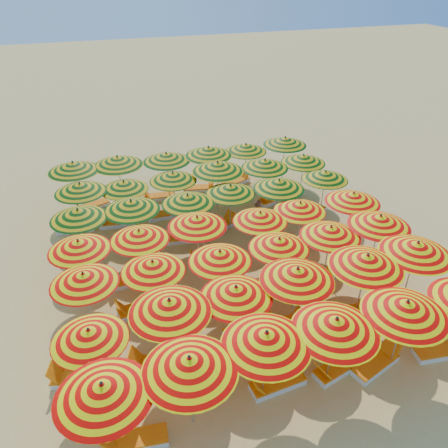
# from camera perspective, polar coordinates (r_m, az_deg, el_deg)

# --- Properties ---
(ground) EXTENTS (120.00, 120.00, 0.00)m
(ground) POSITION_cam_1_polar(r_m,az_deg,el_deg) (18.64, 0.48, -4.96)
(ground) COLOR tan
(ground) RESTS_ON ground
(umbrella_0) EXTENTS (3.03, 3.03, 2.59)m
(umbrella_0) POSITION_cam_1_polar(r_m,az_deg,el_deg) (11.51, -15.56, -20.19)
(umbrella_0) COLOR silver
(umbrella_0) RESTS_ON ground
(umbrella_1) EXTENTS (3.03, 3.03, 2.68)m
(umbrella_1) POSITION_cam_1_polar(r_m,az_deg,el_deg) (11.56, -4.52, -17.79)
(umbrella_1) COLOR silver
(umbrella_1) RESTS_ON ground
(umbrella_2) EXTENTS (3.09, 3.09, 2.67)m
(umbrella_2) POSITION_cam_1_polar(r_m,az_deg,el_deg) (12.17, 5.55, -14.68)
(umbrella_2) COLOR silver
(umbrella_2) RESTS_ON ground
(umbrella_3) EXTENTS (3.02, 3.02, 2.67)m
(umbrella_3) POSITION_cam_1_polar(r_m,az_deg,el_deg) (12.85, 14.42, -12.67)
(umbrella_3) COLOR silver
(umbrella_3) RESTS_ON ground
(umbrella_4) EXTENTS (3.05, 3.05, 2.72)m
(umbrella_4) POSITION_cam_1_polar(r_m,az_deg,el_deg) (13.95, 22.70, -10.10)
(umbrella_4) COLOR silver
(umbrella_4) RESTS_ON ground
(umbrella_6) EXTENTS (2.28, 2.28, 2.34)m
(umbrella_6) POSITION_cam_1_polar(r_m,az_deg,el_deg) (13.17, -17.20, -13.68)
(umbrella_6) COLOR silver
(umbrella_6) RESTS_ON ground
(umbrella_7) EXTENTS (3.24, 3.24, 2.65)m
(umbrella_7) POSITION_cam_1_polar(r_m,az_deg,el_deg) (13.15, -7.12, -10.57)
(umbrella_7) COLOR silver
(umbrella_7) RESTS_ON ground
(umbrella_8) EXTENTS (2.95, 2.95, 2.48)m
(umbrella_8) POSITION_cam_1_polar(r_m,az_deg,el_deg) (13.76, 1.56, -8.88)
(umbrella_8) COLOR silver
(umbrella_8) RESTS_ON ground
(umbrella_9) EXTENTS (2.58, 2.58, 2.63)m
(umbrella_9) POSITION_cam_1_polar(r_m,az_deg,el_deg) (14.43, 9.56, -6.48)
(umbrella_9) COLOR silver
(umbrella_9) RESTS_ON ground
(umbrella_10) EXTENTS (3.16, 3.16, 2.71)m
(umbrella_10) POSITION_cam_1_polar(r_m,az_deg,el_deg) (15.45, 18.15, -4.60)
(umbrella_10) COLOR silver
(umbrella_10) RESTS_ON ground
(umbrella_11) EXTENTS (3.30, 3.30, 2.71)m
(umbrella_11) POSITION_cam_1_polar(r_m,az_deg,el_deg) (16.71, 23.87, -2.91)
(umbrella_11) COLOR silver
(umbrella_11) RESTS_ON ground
(umbrella_12) EXTENTS (2.73, 2.73, 2.41)m
(umbrella_12) POSITION_cam_1_polar(r_m,az_deg,el_deg) (15.08, -17.85, -6.80)
(umbrella_12) COLOR silver
(umbrella_12) RESTS_ON ground
(umbrella_13) EXTENTS (2.90, 2.90, 2.37)m
(umbrella_13) POSITION_cam_1_polar(r_m,az_deg,el_deg) (15.14, -9.28, -5.46)
(umbrella_13) COLOR silver
(umbrella_13) RESTS_ON ground
(umbrella_14) EXTENTS (2.54, 2.54, 2.41)m
(umbrella_14) POSITION_cam_1_polar(r_m,az_deg,el_deg) (15.35, -0.54, -4.21)
(umbrella_14) COLOR silver
(umbrella_14) RESTS_ON ground
(umbrella_15) EXTENTS (2.95, 2.95, 2.41)m
(umbrella_15) POSITION_cam_1_polar(r_m,az_deg,el_deg) (16.15, 7.21, -2.52)
(umbrella_15) COLOR silver
(umbrella_15) RESTS_ON ground
(umbrella_16) EXTENTS (2.42, 2.42, 2.48)m
(umbrella_16) POSITION_cam_1_polar(r_m,az_deg,el_deg) (17.06, 13.75, -0.96)
(umbrella_16) COLOR silver
(umbrella_16) RESTS_ON ground
(umbrella_17) EXTENTS (2.55, 2.55, 2.59)m
(umbrella_17) POSITION_cam_1_polar(r_m,az_deg,el_deg) (18.11, 19.69, 0.40)
(umbrella_17) COLOR silver
(umbrella_17) RESTS_ON ground
(umbrella_18) EXTENTS (2.96, 2.96, 2.43)m
(umbrella_18) POSITION_cam_1_polar(r_m,az_deg,el_deg) (16.72, -18.44, -2.69)
(umbrella_18) COLOR silver
(umbrella_18) RESTS_ON ground
(umbrella_19) EXTENTS (2.76, 2.76, 2.41)m
(umbrella_19) POSITION_cam_1_polar(r_m,az_deg,el_deg) (16.77, -11.01, -1.43)
(umbrella_19) COLOR silver
(umbrella_19) RESTS_ON ground
(umbrella_20) EXTENTS (2.41, 2.41, 2.51)m
(umbrella_20) POSITION_cam_1_polar(r_m,az_deg,el_deg) (17.17, -3.53, 0.31)
(umbrella_20) COLOR silver
(umbrella_20) RESTS_ON ground
(umbrella_21) EXTENTS (2.62, 2.62, 2.38)m
(umbrella_21) POSITION_cam_1_polar(r_m,az_deg,el_deg) (17.73, 4.74, 0.95)
(umbrella_21) COLOR silver
(umbrella_21) RESTS_ON ground
(umbrella_22) EXTENTS (2.80, 2.80, 2.35)m
(umbrella_22) POSITION_cam_1_polar(r_m,az_deg,el_deg) (18.71, 9.90, 2.23)
(umbrella_22) COLOR silver
(umbrella_22) RESTS_ON ground
(umbrella_23) EXTENTS (2.77, 2.77, 2.52)m
(umbrella_23) POSITION_cam_1_polar(r_m,az_deg,el_deg) (19.65, 16.51, 3.33)
(umbrella_23) COLOR silver
(umbrella_23) RESTS_ON ground
(umbrella_24) EXTENTS (2.94, 2.94, 2.47)m
(umbrella_24) POSITION_cam_1_polar(r_m,az_deg,el_deg) (18.65, -18.50, 1.23)
(umbrella_24) COLOR silver
(umbrella_24) RESTS_ON ground
(umbrella_25) EXTENTS (2.91, 2.91, 2.51)m
(umbrella_25) POSITION_cam_1_polar(r_m,az_deg,el_deg) (18.67, -12.01, 2.41)
(umbrella_25) COLOR silver
(umbrella_25) RESTS_ON ground
(umbrella_26) EXTENTS (3.03, 3.03, 2.43)m
(umbrella_26) POSITION_cam_1_polar(r_m,az_deg,el_deg) (18.93, -4.76, 3.24)
(umbrella_26) COLOR silver
(umbrella_26) RESTS_ON ground
(umbrella_27) EXTENTS (2.99, 2.99, 2.40)m
(umbrella_27) POSITION_cam_1_polar(r_m,az_deg,el_deg) (19.76, 0.85, 4.53)
(umbrella_27) COLOR silver
(umbrella_27) RESTS_ON ground
(umbrella_28) EXTENTS (2.45, 2.45, 2.50)m
(umbrella_28) POSITION_cam_1_polar(r_m,az_deg,el_deg) (20.17, 7.19, 5.16)
(umbrella_28) COLOR silver
(umbrella_28) RESTS_ON ground
(umbrella_29) EXTENTS (2.78, 2.78, 2.37)m
(umbrella_29) POSITION_cam_1_polar(r_m,az_deg,el_deg) (21.69, 13.08, 6.20)
(umbrella_29) COLOR silver
(umbrella_29) RESTS_ON ground
(umbrella_30) EXTENTS (2.78, 2.78, 2.48)m
(umbrella_30) POSITION_cam_1_polar(r_m,az_deg,el_deg) (20.79, -18.28, 4.52)
(umbrella_30) COLOR silver
(umbrella_30) RESTS_ON ground
(umbrella_31) EXTENTS (2.80, 2.80, 2.35)m
(umbrella_31) POSITION_cam_1_polar(r_m,az_deg,el_deg) (20.74, -12.93, 4.95)
(umbrella_31) COLOR silver
(umbrella_31) RESTS_ON ground
(umbrella_32) EXTENTS (2.41, 2.41, 2.41)m
(umbrella_32) POSITION_cam_1_polar(r_m,az_deg,el_deg) (21.07, -6.68, 6.15)
(umbrella_32) COLOR silver
(umbrella_32) RESTS_ON ground
(umbrella_33) EXTENTS (2.68, 2.68, 2.70)m
(umbrella_33) POSITION_cam_1_polar(r_m,az_deg,el_deg) (21.34, -0.84, 7.48)
(umbrella_33) COLOR silver
(umbrella_33) RESTS_ON ground
(umbrella_34) EXTENTS (2.49, 2.49, 2.52)m
(umbrella_34) POSITION_cam_1_polar(r_m,az_deg,el_deg) (22.14, 5.35, 7.82)
(umbrella_34) COLOR silver
(umbrella_34) RESTS_ON ground
(umbrella_35) EXTENTS (2.66, 2.66, 2.45)m
(umbrella_35) POSITION_cam_1_polar(r_m,az_deg,el_deg) (23.15, 10.32, 8.36)
(umbrella_35) COLOR silver
(umbrella_35) RESTS_ON ground
(umbrella_36) EXTENTS (2.64, 2.64, 2.65)m
(umbrella_36) POSITION_cam_1_polar(r_m,az_deg,el_deg) (22.69, -19.09, 7.10)
(umbrella_36) COLOR silver
(umbrella_36) RESTS_ON ground
(umbrella_37) EXTENTS (3.24, 3.24, 2.68)m
(umbrella_37) POSITION_cam_1_polar(r_m,az_deg,el_deg) (22.67, -13.72, 8.02)
(umbrella_37) COLOR silver
(umbrella_37) RESTS_ON ground
(umbrella_38) EXTENTS (3.22, 3.22, 2.59)m
(umbrella_38) POSITION_cam_1_polar(r_m,az_deg,el_deg) (22.88, -7.53, 8.66)
(umbrella_38) COLOR silver
(umbrella_38) RESTS_ON ground
(umbrella_39) EXTENTS (2.76, 2.76, 2.66)m
(umbrella_39) POSITION_cam_1_polar(r_m,az_deg,el_deg) (23.24, -2.05, 9.47)
(umbrella_39) COLOR silver
(umbrella_39) RESTS_ON ground
(umbrella_40) EXTENTS (3.01, 3.01, 2.42)m
(umbrella_40) POSITION_cam_1_polar(r_m,az_deg,el_deg) (24.29, 2.87, 9.91)
(umbrella_40) COLOR silver
(umbrella_40) RESTS_ON ground
(umbrella_41) EXTENTS (2.95, 2.95, 2.57)m
(umbrella_41) POSITION_cam_1_polar(r_m,az_deg,el_deg) (25.05, 7.97, 10.67)
(umbrella_41) COLOR silver
(umbrella_41) RESTS_ON ground
(lounger_0) EXTENTS (1.78, 0.76, 0.69)m
(lounger_0) POSITION_cam_1_polar(r_m,az_deg,el_deg) (13.15, -11.67, -25.93)
(lounger_0) COLOR white
(lounger_0) RESTS_ON ground
(lounger_1) EXTENTS (1.78, 0.73, 0.69)m
(lounger_1) POSITION_cam_1_polar(r_m,az_deg,el_deg) (14.05, 6.84, -19.99)
(lounger_1) COLOR white
(lounger_1) RESTS_ON ground
(lounger_2) EXTENTS (1.82, 0.99, 0.69)m
(lounger_2) POSITION_cam_1_polar(r_m,az_deg,el_deg) (14.76, 14.56, -17.76)
(lounger_2) COLOR white
(lounger_2) RESTS_ON ground
(lounger_3) EXTENTS (1.83, 1.08, 0.69)m
(lounger_3) POSITION_cam_1_polar(r_m,az_deg,el_deg) (15.22, 19.26, -16.84)
(lounger_3) COLOR white
(lounger_3) RESTS_ON ground
(lounger_4) EXTENTS (1.79, 0.79, 0.69)m
(lounger_4) POSITION_cam_1_polar(r_m,az_deg,el_deg) (16.39, 26.51, -14.61)
(lounger_4) COLOR white
(lounger_4) RESTS_ON ground
(lounger_5) EXTENTS (1.83, 1.04, 0.69)m
(lounger_5) POSITION_cam_1_polar(r_m,az_deg,el_deg) (14.76, -18.46, -18.58)
(lounger_5) COLOR white
(lounger_5) RESTS_ON ground
(lounger_6) EXTENTS (1.82, 1.17, 0.69)m
(lounger_6) POSITION_cam_1_polar(r_m,az_deg,el_deg) (14.58, -8.83, -17.68)
(lounger_6) COLOR white
(lounger_6) RESTS_ON ground
(lounger_7) EXTENTS (1.76, 0.68, 0.69)m
(lounger_7) POSITION_cam_1_polar(r_m,az_deg,el_deg) (15.46, 3.32, -13.63)
(lounger_7) COLOR white
(lounger_7) RESTS_ON ground
(lounger_8) EXTENTS (1.81, 0.89, 0.69)m
(lounger_8) POSITION_cam_1_polar(r_m,az_deg,el_deg) (15.72, 7.04, -12.89)
(lounger_8) COLOR white
(lounger_8) RESTS_ON ground
(lounger_9) EXTENTS (1.83, 1.15, 0.69)m
(lounger_9) POSITION_cam_1_polar(r_m,az_deg,el_deg) (16.64, 15.18, -10.95)
(lounger_9) COLOR white
(lounger_9) RESTS_ON ground
(lounger_10) EXTENTS (1.80, 0.84, 0.69)m
(lounger_10) POSITION_cam_1_polar(r_m,az_deg,el_deg) (16.49, -10.91, -10.74)
(lounger_10) COLOR white
(lounger_10) RESTS_ON ground
(lounger_11) EXTENTS (1.76, 0.67, 0.69)m
(lounger_11) POSITION_cam_1_polar(r_m,az_deg,el_deg) (17.36, 8.59, -7.97)
(lounger_11) COLOR white
(lounger_11) RESTS_ON ground
(lounger_12) EXTENTS (1.80, 0.81, 0.69)m
(lounger_12) POSITION_cam_1_polar(r_m,az_deg,el_deg) (17.85, 11.49, -7.00)
(lounger_12) COLOR white
(lounger_12) RESTS_ON ground
(lounger_13) EXTENTS (1.82, 0.96, 0.69)m
(lounger_13) POSITION_cam_1_polar(r_m,az_deg,el_deg) (19.58, 19.58, -4.52)
(lounger_13) COLOR white
(lounger_13) RESTS_ON ground
(lounger_14) EXTENTS (1.77, 0.69, 0.69)m
(lounger_14) POSITION_cam_1_polar(r_m,az_deg,el_deg) (17.80, -12.23, -7.24)
(lounger_14) COLOR white
(lounger_14) RESTS_ON ground
(lounger_15) EXTENTS (1.78, 0.76, 0.69)m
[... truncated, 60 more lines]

